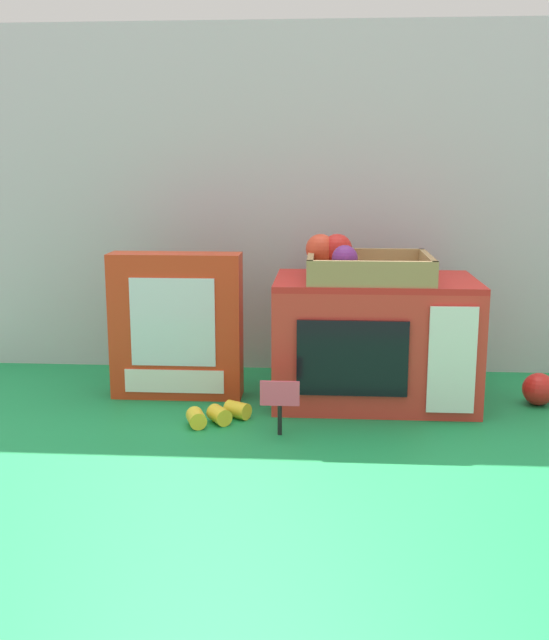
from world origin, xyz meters
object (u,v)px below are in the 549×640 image
Objects in this scene: price_sign at (280,399)px; cookie_set_box at (176,326)px; food_groups_crate at (359,266)px; loose_toy_apple at (539,389)px; toy_microwave at (374,340)px; loose_toy_banana at (218,414)px.

cookie_set_box is at bearing 136.01° from price_sign.
price_sign is (-0.14, -0.21, -0.21)m from food_groups_crate.
loose_toy_apple is at bearing -0.83° from cookie_set_box.
toy_microwave is at bearing 12.20° from food_groups_crate.
food_groups_crate is 0.82× the size of cookie_set_box.
cookie_set_box reaches higher than loose_toy_banana.
toy_microwave is 0.29m from price_sign.
food_groups_crate is at bearing 179.91° from loose_toy_apple.
toy_microwave is 3.31× the size of loose_toy_banana.
toy_microwave reaches higher than loose_toy_apple.
food_groups_crate reaches higher than loose_toy_banana.
price_sign reaches higher than loose_toy_banana.
cookie_set_box is (-0.37, 0.01, -0.13)m from food_groups_crate.
food_groups_crate reaches higher than cookie_set_box.
food_groups_crate is 2.45× the size of price_sign.
price_sign is 1.54× the size of loose_toy_apple.
loose_toy_banana is at bearing 154.32° from price_sign.
loose_toy_banana is (-0.30, -0.16, -0.11)m from toy_microwave.
price_sign is at bearing -157.75° from loose_toy_apple.
toy_microwave is at bearing 28.05° from loose_toy_banana.
toy_microwave is 6.11× the size of loose_toy_apple.
cookie_set_box is 2.48× the size of loose_toy_banana.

